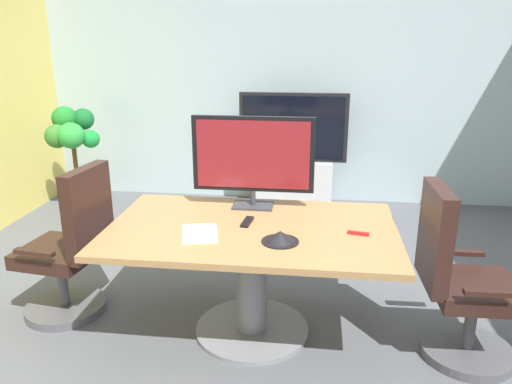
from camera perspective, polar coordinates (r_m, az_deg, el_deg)
ground_plane at (r=3.40m, az=-0.67°, el=-16.58°), size 7.07×7.07×0.00m
wall_back_glass_partition at (r=5.86m, az=3.39°, el=12.35°), size 5.69×0.10×2.74m
conference_table at (r=3.21m, az=-0.56°, el=-7.40°), size 1.81×1.11×0.76m
office_chair_left at (r=3.69m, az=-20.52°, el=-6.79°), size 0.62×0.60×1.09m
office_chair_right at (r=3.26m, az=22.31°, el=-10.31°), size 0.60×0.58×1.09m
tv_monitor at (r=3.39m, az=-0.34°, el=4.08°), size 0.84×0.18×0.64m
wall_display_unit at (r=5.66m, az=4.21°, el=2.59°), size 1.20×0.36×1.31m
potted_plant at (r=5.85m, az=-20.30°, el=4.59°), size 0.55×0.58×1.16m
conference_phone at (r=2.89m, az=2.81°, el=-5.21°), size 0.22×0.22×0.07m
remote_control at (r=3.18m, az=-1.02°, el=-3.45°), size 0.07×0.17×0.02m
whiteboard_marker at (r=3.06m, az=11.69°, el=-4.68°), size 0.13×0.05×0.02m
paper_notepad at (r=3.03m, az=-6.49°, el=-4.75°), size 0.28×0.34×0.01m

